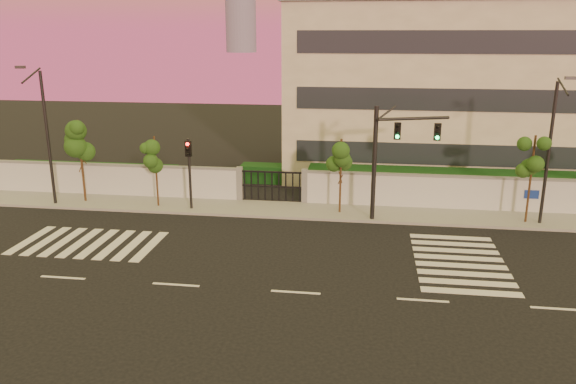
# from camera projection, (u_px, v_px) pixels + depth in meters

# --- Properties ---
(ground) EXTENTS (120.00, 120.00, 0.00)m
(ground) POSITION_uv_depth(u_px,v_px,m) (296.00, 292.00, 22.53)
(ground) COLOR black
(ground) RESTS_ON ground
(sidewalk) EXTENTS (60.00, 3.00, 0.15)m
(sidewalk) POSITION_uv_depth(u_px,v_px,m) (319.00, 211.00, 32.50)
(sidewalk) COLOR gray
(sidewalk) RESTS_ON ground
(perimeter_wall) EXTENTS (60.00, 0.36, 2.20)m
(perimeter_wall) POSITION_uv_depth(u_px,v_px,m) (323.00, 188.00, 33.65)
(perimeter_wall) COLOR silver
(perimeter_wall) RESTS_ON ground
(hedge_row) EXTENTS (41.00, 4.25, 1.80)m
(hedge_row) POSITION_uv_depth(u_px,v_px,m) (343.00, 181.00, 36.18)
(hedge_row) COLOR black
(hedge_row) RESTS_ON ground
(institutional_building) EXTENTS (24.40, 12.40, 12.25)m
(institutional_building) POSITION_uv_depth(u_px,v_px,m) (458.00, 89.00, 40.56)
(institutional_building) COLOR #B9B29C
(institutional_building) RESTS_ON ground
(road_markings) EXTENTS (57.00, 7.62, 0.02)m
(road_markings) POSITION_uv_depth(u_px,v_px,m) (272.00, 255.00, 26.31)
(road_markings) COLOR silver
(road_markings) RESTS_ON ground
(street_tree_b) EXTENTS (1.64, 1.30, 5.10)m
(street_tree_b) POSITION_uv_depth(u_px,v_px,m) (80.00, 142.00, 33.35)
(street_tree_b) COLOR #382314
(street_tree_b) RESTS_ON ground
(street_tree_c) EXTENTS (1.32, 1.05, 4.32)m
(street_tree_c) POSITION_uv_depth(u_px,v_px,m) (156.00, 156.00, 32.56)
(street_tree_c) COLOR #382314
(street_tree_c) RESTS_ON ground
(street_tree_d) EXTENTS (1.51, 1.20, 4.39)m
(street_tree_d) POSITION_uv_depth(u_px,v_px,m) (341.00, 159.00, 31.33)
(street_tree_d) COLOR #382314
(street_tree_d) RESTS_ON ground
(street_tree_e) EXTENTS (1.43, 1.14, 4.90)m
(street_tree_e) POSITION_uv_depth(u_px,v_px,m) (533.00, 160.00, 29.57)
(street_tree_e) COLOR #382314
(street_tree_e) RESTS_ON ground
(traffic_signal_main) EXTENTS (3.94, 1.40, 6.36)m
(traffic_signal_main) POSITION_uv_depth(u_px,v_px,m) (390.00, 150.00, 29.83)
(traffic_signal_main) COLOR black
(traffic_signal_main) RESTS_ON ground
(traffic_signal_secondary) EXTENTS (0.33, 0.33, 4.28)m
(traffic_signal_secondary) POSITION_uv_depth(u_px,v_px,m) (189.00, 166.00, 32.14)
(traffic_signal_secondary) COLOR black
(traffic_signal_secondary) RESTS_ON ground
(streetlight_west) EXTENTS (0.50, 2.01, 8.35)m
(streetlight_west) POSITION_uv_depth(u_px,v_px,m) (45.00, 132.00, 32.49)
(streetlight_west) COLOR black
(streetlight_west) RESTS_ON ground
(streetlight_east) EXTENTS (0.48, 1.94, 8.05)m
(streetlight_east) POSITION_uv_depth(u_px,v_px,m) (550.00, 147.00, 29.03)
(streetlight_east) COLOR black
(streetlight_east) RESTS_ON ground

